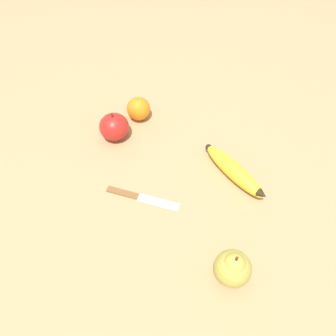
{
  "coord_description": "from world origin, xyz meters",
  "views": [
    {
      "loc": [
        0.15,
        -0.38,
        0.68
      ],
      "look_at": [
        -0.06,
        0.07,
        0.03
      ],
      "focal_mm": 35.0,
      "sensor_mm": 36.0,
      "label": 1
    }
  ],
  "objects_px": {
    "orange": "(138,109)",
    "paring_knife": "(140,197)",
    "pear": "(233,268)",
    "apple": "(114,127)",
    "banana": "(234,171)"
  },
  "relations": [
    {
      "from": "orange",
      "to": "paring_knife",
      "type": "xyz_separation_m",
      "value": [
        0.13,
        -0.25,
        -0.03
      ]
    },
    {
      "from": "pear",
      "to": "apple",
      "type": "relative_size",
      "value": 1.1
    },
    {
      "from": "pear",
      "to": "paring_knife",
      "type": "relative_size",
      "value": 0.51
    },
    {
      "from": "orange",
      "to": "pear",
      "type": "bearing_deg",
      "value": -41.34
    },
    {
      "from": "pear",
      "to": "orange",
      "type": "bearing_deg",
      "value": 138.66
    },
    {
      "from": "apple",
      "to": "paring_knife",
      "type": "relative_size",
      "value": 0.46
    },
    {
      "from": "banana",
      "to": "apple",
      "type": "relative_size",
      "value": 2.3
    },
    {
      "from": "banana",
      "to": "paring_knife",
      "type": "xyz_separation_m",
      "value": [
        -0.19,
        -0.16,
        -0.02
      ]
    },
    {
      "from": "pear",
      "to": "banana",
      "type": "bearing_deg",
      "value": 105.76
    },
    {
      "from": "banana",
      "to": "paring_knife",
      "type": "height_order",
      "value": "banana"
    },
    {
      "from": "paring_knife",
      "to": "pear",
      "type": "bearing_deg",
      "value": 63.38
    },
    {
      "from": "orange",
      "to": "apple",
      "type": "distance_m",
      "value": 0.1
    },
    {
      "from": "paring_knife",
      "to": "banana",
      "type": "bearing_deg",
      "value": 122.74
    },
    {
      "from": "pear",
      "to": "paring_knife",
      "type": "bearing_deg",
      "value": 160.36
    },
    {
      "from": "apple",
      "to": "paring_knife",
      "type": "xyz_separation_m",
      "value": [
        0.16,
        -0.16,
        -0.03
      ]
    }
  ]
}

